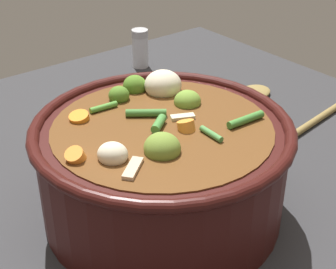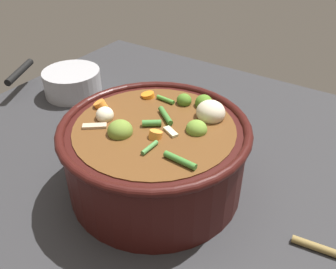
% 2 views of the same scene
% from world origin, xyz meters
% --- Properties ---
extents(ground_plane, '(1.10, 1.10, 0.00)m').
position_xyz_m(ground_plane, '(0.00, 0.00, 0.00)').
color(ground_plane, '#2D2D30').
extents(cooking_pot, '(0.32, 0.32, 0.16)m').
position_xyz_m(cooking_pot, '(0.00, 0.00, 0.07)').
color(cooking_pot, '#38110F').
rests_on(cooking_pot, ground_plane).
extents(wooden_spoon, '(0.25, 0.20, 0.01)m').
position_xyz_m(wooden_spoon, '(0.36, 0.11, 0.01)').
color(wooden_spoon, olive).
rests_on(wooden_spoon, ground_plane).
extents(salt_shaker, '(0.04, 0.04, 0.08)m').
position_xyz_m(salt_shaker, '(0.27, 0.43, 0.04)').
color(salt_shaker, silver).
rests_on(salt_shaker, ground_plane).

